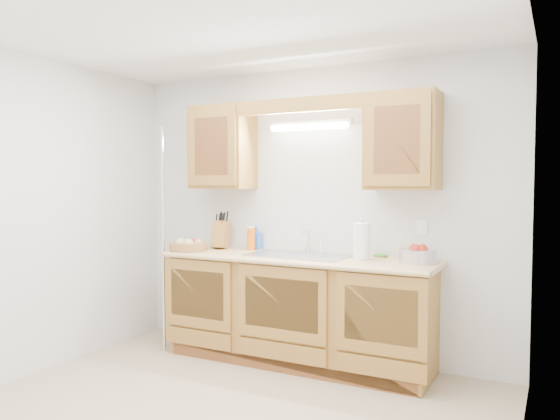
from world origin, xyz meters
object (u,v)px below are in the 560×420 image
Objects in this scene: knife_block at (221,235)px; paper_towel at (362,241)px; fruit_basket at (188,245)px; apple_bowl at (418,255)px.

knife_block and paper_towel have the same top height.
knife_block reaches higher than fruit_basket.
paper_towel reaches higher than fruit_basket.
apple_bowl is (0.44, 0.01, -0.08)m from paper_towel.
knife_block reaches higher than apple_bowl.
fruit_basket is 1.28× the size of paper_towel.
knife_block is 1.83m from apple_bowl.
apple_bowl is at bearing 5.04° from fruit_basket.
fruit_basket is 0.32m from knife_block.
apple_bowl is (1.82, -0.08, -0.07)m from knife_block.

